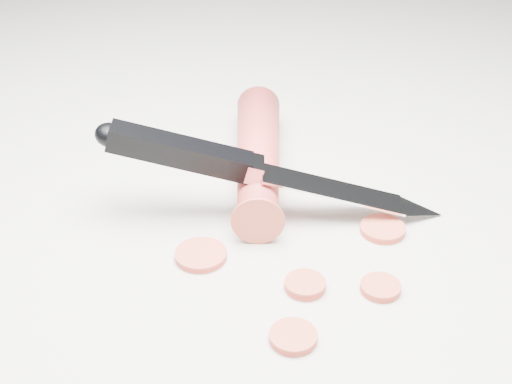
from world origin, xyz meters
name	(u,v)px	position (x,y,z in m)	size (l,w,h in m)	color
ground	(307,249)	(0.00, 0.00, 0.00)	(2.40, 2.40, 0.00)	beige
carrot	(258,156)	(0.00, 0.11, 0.02)	(0.04, 0.04, 0.20)	red
carrot_slice_0	(305,285)	(-0.02, -0.04, 0.00)	(0.03, 0.03, 0.01)	#D44B32
carrot_slice_1	(201,255)	(-0.08, 0.02, 0.00)	(0.04, 0.04, 0.01)	#D44B32
carrot_slice_2	(383,229)	(0.07, 0.00, 0.00)	(0.04, 0.04, 0.01)	#D44B32
carrot_slice_3	(380,287)	(0.03, -0.06, 0.00)	(0.03, 0.03, 0.01)	#D44B32
carrot_slice_4	(293,337)	(-0.05, -0.09, 0.00)	(0.03, 0.03, 0.01)	#D44B32
kitchen_knife	(274,169)	(-0.01, 0.05, 0.04)	(0.28, 0.12, 0.09)	silver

